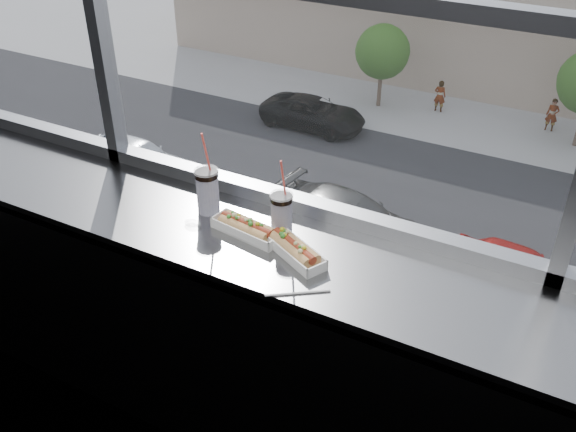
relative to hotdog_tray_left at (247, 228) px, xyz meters
The scene contains 18 objects.
wall_back_lower 0.65m from the hotdog_tray_left, 65.03° to the left, with size 6.00×6.00×0.00m, color black.
counter 0.14m from the hotdog_tray_left, ahead, with size 6.00×0.55×0.06m, color gray.
counter_fascia 0.65m from the hotdog_tray_left, 65.06° to the right, with size 6.00×0.04×1.04m, color gray.
hotdog_tray_left is the anchor object (origin of this frame).
hotdog_tray_right 0.23m from the hotdog_tray_left, ahead, with size 0.31×0.22×0.07m.
soda_cup_left 0.25m from the hotdog_tray_left, 162.50° to the left, with size 0.10×0.10×0.37m.
soda_cup_right 0.15m from the hotdog_tray_left, 32.34° to the left, with size 0.09×0.09×0.34m.
loose_straw 0.42m from the hotdog_tray_left, 33.45° to the right, with size 0.01×0.01×0.23m, color white.
wrapper 0.23m from the hotdog_tray_left, 167.31° to the right, with size 0.09×0.06×0.02m, color silver.
street_asphalt 23.60m from the hotdog_tray_left, 89.65° to the left, with size 80.00×10.00×0.06m, color black.
far_sidewalk 30.75m from the hotdog_tray_left, 89.75° to the left, with size 80.00×6.00×0.04m, color gray.
car_far_a 29.06m from the hotdog_tray_left, 115.33° to the left, with size 5.74×2.39×1.91m, color black.
car_near_a 25.19m from the hotdog_tray_left, 134.21° to the left, with size 6.80×2.83×2.27m, color silver.
car_near_b 20.51m from the hotdog_tray_left, 110.38° to the left, with size 6.77×2.82×2.26m, color #3C3C3C.
car_near_c 19.68m from the hotdog_tray_left, 90.42° to the left, with size 5.99×2.50×2.00m, color #B00F0C.
pedestrian_b 31.46m from the hotdog_tray_left, 92.29° to the left, with size 0.85×0.64×1.92m, color #66605B.
pedestrian_a 31.81m from the hotdog_tray_left, 102.85° to the left, with size 0.88×0.66×1.98m, color #66605B.
tree_left 31.24m from the hotdog_tray_left, 108.80° to the left, with size 2.77×2.77×4.32m.
Camera 1 is at (1.01, -0.53, 2.54)m, focal length 40.00 mm.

